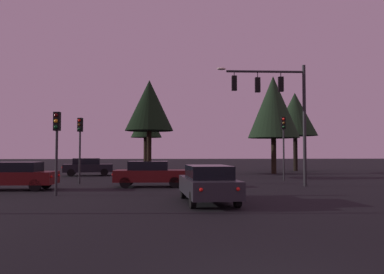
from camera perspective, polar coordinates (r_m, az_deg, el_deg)
The scene contains 13 objects.
ground_plane at distance 29.97m, azimuth -0.71°, elevation -6.28°, with size 168.00×168.00×0.00m, color black.
traffic_signal_mast_arm at distance 23.25m, azimuth 13.09°, elevation 5.54°, with size 5.44×0.42×7.38m.
traffic_light_corner_left at distance 25.22m, azimuth -16.83°, elevation -0.00°, with size 0.35×0.38×4.29m.
traffic_light_corner_right at distance 27.79m, azimuth 13.88°, elevation 0.21°, with size 0.34×0.37×4.63m.
traffic_light_median at distance 18.79m, azimuth -20.06°, elevation 0.16°, with size 0.32×0.36×3.98m.
car_nearside_lane at distance 15.28m, azimuth 2.47°, elevation -7.08°, with size 2.23×4.70×1.52m.
car_crossing_left at distance 22.51m, azimuth -25.53°, elevation -5.33°, with size 4.50×1.89×1.52m.
car_crossing_right at distance 22.31m, azimuth -6.43°, elevation -5.58°, with size 4.37×1.81×1.52m.
car_far_lane at distance 33.94m, azimuth -15.71°, elevation -4.39°, with size 4.45×2.50×1.52m.
tree_behind_sign at distance 36.72m, azimuth 12.37°, elevation 4.49°, with size 4.90×4.90×9.41m.
tree_left_far at distance 42.28m, azimuth 15.53°, elevation 3.34°, with size 4.79×4.79×8.58m.
tree_center_horizon at distance 29.92m, azimuth -6.57°, elevation 4.78°, with size 3.84×3.84×7.83m.
tree_right_cluster at distance 35.28m, azimuth -7.02°, elevation 2.14°, with size 2.92×2.92×6.38m.
Camera 1 is at (-1.52, -5.36, 2.06)m, focal length 34.74 mm.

